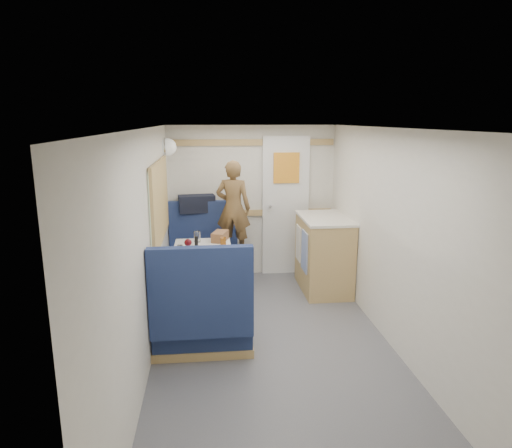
{
  "coord_description": "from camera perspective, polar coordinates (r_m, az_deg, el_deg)",
  "views": [
    {
      "loc": [
        -0.56,
        -3.71,
        2.08
      ],
      "look_at": [
        -0.08,
        0.9,
        1.01
      ],
      "focal_mm": 32.0,
      "sensor_mm": 36.0,
      "label": 1
    }
  ],
  "objects": [
    {
      "name": "side_window",
      "position": [
        4.81,
        -12.02,
        2.83
      ],
      "size": [
        0.04,
        1.3,
        0.72
      ],
      "primitive_type": "cube",
      "color": "gray",
      "rests_on": "wall_left"
    },
    {
      "name": "bench_near",
      "position": [
        4.24,
        -6.69,
        -11.87
      ],
      "size": [
        0.9,
        0.59,
        1.05
      ],
      "color": "navy",
      "rests_on": "floor"
    },
    {
      "name": "ceiling",
      "position": [
        3.75,
        2.77,
        11.83
      ],
      "size": [
        4.5,
        4.5,
        0.0
      ],
      "primitive_type": "plane",
      "rotation": [
        3.14,
        0.0,
        0.0
      ],
      "color": "silver",
      "rests_on": "wall_back"
    },
    {
      "name": "orange_fruit",
      "position": [
        4.71,
        -4.02,
        -3.11
      ],
      "size": [
        0.07,
        0.07,
        0.07
      ],
      "primitive_type": "sphere",
      "color": "orange",
      "rests_on": "tray"
    },
    {
      "name": "oak_trim_low",
      "position": [
        6.09,
        -0.5,
        1.4
      ],
      "size": [
        2.15,
        0.02,
        0.08
      ],
      "primitive_type": "cube",
      "color": "tan",
      "rests_on": "wall_back"
    },
    {
      "name": "rear_door",
      "position": [
        6.11,
        3.71,
        2.58
      ],
      "size": [
        0.62,
        0.12,
        1.86
      ],
      "color": "white",
      "rests_on": "wall_back"
    },
    {
      "name": "tumbler_left",
      "position": [
        4.72,
        -9.48,
        -3.24
      ],
      "size": [
        0.06,
        0.06,
        0.1
      ],
      "primitive_type": "cylinder",
      "color": "white",
      "rests_on": "dinette_table"
    },
    {
      "name": "duffel_bag",
      "position": [
        5.93,
        -7.42,
        2.54
      ],
      "size": [
        0.48,
        0.28,
        0.22
      ],
      "primitive_type": "cube",
      "rotation": [
        0.0,
        0.0,
        0.15
      ],
      "color": "black",
      "rests_on": "ledge"
    },
    {
      "name": "wall_left",
      "position": [
        3.9,
        -13.62,
        -3.39
      ],
      "size": [
        0.02,
        4.5,
        2.0
      ],
      "primitive_type": "cube",
      "color": "silver",
      "rests_on": "floor"
    },
    {
      "name": "wall_back",
      "position": [
        6.08,
        -0.52,
        2.82
      ],
      "size": [
        2.2,
        0.02,
        2.0
      ],
      "primitive_type": "cube",
      "color": "silver",
      "rests_on": "floor"
    },
    {
      "name": "wall_right",
      "position": [
        4.21,
        17.61,
        -2.44
      ],
      "size": [
        0.02,
        4.5,
        2.0
      ],
      "primitive_type": "cube",
      "color": "silver",
      "rests_on": "floor"
    },
    {
      "name": "floor",
      "position": [
        4.29,
        2.47,
        -15.96
      ],
      "size": [
        4.5,
        4.5,
        0.0
      ],
      "primitive_type": "plane",
      "color": "#515156",
      "rests_on": "ground"
    },
    {
      "name": "pepper_grinder",
      "position": [
        5.04,
        -7.48,
        -2.12
      ],
      "size": [
        0.04,
        0.04,
        0.1
      ],
      "primitive_type": "cylinder",
      "color": "black",
      "rests_on": "dinette_table"
    },
    {
      "name": "tray",
      "position": [
        4.73,
        -5.17,
        -3.6
      ],
      "size": [
        0.3,
        0.36,
        0.02
      ],
      "primitive_type": "cube",
      "rotation": [
        0.0,
        0.0,
        0.17
      ],
      "color": "silver",
      "rests_on": "dinette_table"
    },
    {
      "name": "wine_glass",
      "position": [
        4.68,
        -8.49,
        -2.4
      ],
      "size": [
        0.08,
        0.08,
        0.17
      ],
      "color": "white",
      "rests_on": "dinette_table"
    },
    {
      "name": "beer_glass",
      "position": [
        4.98,
        -4.13,
        -2.24
      ],
      "size": [
        0.06,
        0.06,
        0.1
      ],
      "primitive_type": "cylinder",
      "color": "brown",
      "rests_on": "dinette_table"
    },
    {
      "name": "bread_loaf",
      "position": [
        5.2,
        -4.53,
        -1.54
      ],
      "size": [
        0.21,
        0.29,
        0.11
      ],
      "primitive_type": "cube",
      "rotation": [
        0.0,
        0.0,
        -0.32
      ],
      "color": "brown",
      "rests_on": "dinette_table"
    },
    {
      "name": "galley_counter",
      "position": [
        5.67,
        8.43,
        -3.62
      ],
      "size": [
        0.57,
        0.92,
        0.92
      ],
      "color": "tan",
      "rests_on": "floor"
    },
    {
      "name": "dome_light",
      "position": [
        5.59,
        -10.96,
        9.44
      ],
      "size": [
        0.2,
        0.2,
        0.2
      ],
      "primitive_type": "sphere",
      "color": "white",
      "rests_on": "wall_left"
    },
    {
      "name": "cheese_block",
      "position": [
        4.75,
        -5.95,
        -3.21
      ],
      "size": [
        0.11,
        0.08,
        0.03
      ],
      "primitive_type": "cube",
      "rotation": [
        0.0,
        0.0,
        0.31
      ],
      "color": "#E9CC86",
      "rests_on": "tray"
    },
    {
      "name": "ledge",
      "position": [
        5.95,
        -6.64,
        1.33
      ],
      "size": [
        0.9,
        0.14,
        0.04
      ],
      "primitive_type": "cube",
      "color": "tan",
      "rests_on": "bench_far"
    },
    {
      "name": "bench_far",
      "position": [
        5.85,
        -6.52,
        -4.74
      ],
      "size": [
        0.9,
        0.59,
        1.05
      ],
      "color": "navy",
      "rests_on": "floor"
    },
    {
      "name": "person",
      "position": [
        5.51,
        -2.86,
        2.01
      ],
      "size": [
        0.48,
        0.37,
        1.15
      ],
      "primitive_type": "imported",
      "rotation": [
        0.0,
        0.0,
        2.89
      ],
      "color": "brown",
      "rests_on": "bench_far"
    },
    {
      "name": "dinette_table",
      "position": [
        4.95,
        -6.67,
        -4.85
      ],
      "size": [
        0.62,
        0.92,
        0.72
      ],
      "color": "white",
      "rests_on": "floor"
    },
    {
      "name": "tumbler_mid",
      "position": [
        5.18,
        -7.37,
        -1.57
      ],
      "size": [
        0.08,
        0.08,
        0.12
      ],
      "primitive_type": "cylinder",
      "color": "white",
      "rests_on": "dinette_table"
    },
    {
      "name": "oak_trim_high",
      "position": [
        5.97,
        -0.52,
        10.17
      ],
      "size": [
        2.15,
        0.02,
        0.08
      ],
      "primitive_type": "cube",
      "color": "tan",
      "rests_on": "wall_back"
    }
  ]
}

